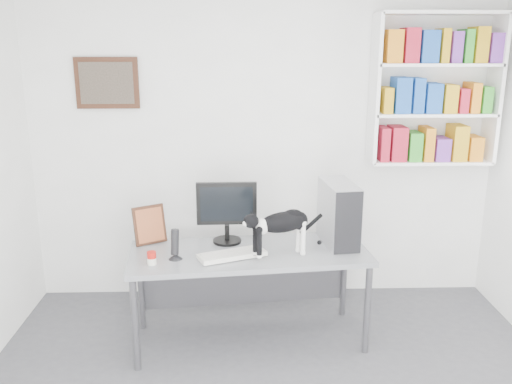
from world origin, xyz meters
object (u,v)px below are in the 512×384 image
bookshelf (435,90)px  leaning_print (149,224)px  keyboard (232,255)px  monitor (227,212)px  speaker (175,244)px  soup_can (152,258)px  desk (249,296)px  pc_tower (339,213)px  cat (281,234)px

bookshelf → leaning_print: 2.55m
bookshelf → keyboard: 2.16m
monitor → speaker: monitor is taller
keyboard → soup_can: (-0.56, -0.12, 0.03)m
desk → pc_tower: size_ratio=3.68×
keyboard → cat: cat is taller
cat → speaker: bearing=159.0°
keyboard → desk: bearing=19.7°
speaker → leaning_print: size_ratio=0.75×
pc_tower → cat: pc_tower is taller
soup_can → cat: bearing=7.3°
desk → monitor: bearing=124.6°
soup_can → speaker: bearing=30.8°
desk → cat: size_ratio=3.10×
keyboard → cat: (0.35, 0.00, 0.16)m
speaker → leaning_print: (-0.23, 0.33, 0.04)m
monitor → cat: monitor is taller
keyboard → leaning_print: (-0.63, 0.30, 0.13)m
pc_tower → speaker: bearing=-173.3°
desk → keyboard: keyboard is taller
monitor → cat: bearing=-38.8°
soup_can → cat: cat is taller
leaning_print → keyboard: bearing=-55.6°
bookshelf → soup_can: 2.64m
leaning_print → cat: bearing=-47.1°
bookshelf → soup_can: bookshelf is taller
pc_tower → soup_can: (-1.36, -0.38, -0.19)m
speaker → soup_can: size_ratio=2.48×
pc_tower → monitor: bearing=170.4°
monitor → leaning_print: bearing=179.1°
bookshelf → pc_tower: bookshelf is taller
leaning_print → soup_can: (0.08, -0.42, -0.11)m
speaker → pc_tower: bearing=29.1°
monitor → keyboard: monitor is taller
keyboard → pc_tower: (0.81, 0.26, 0.22)m
pc_tower → bookshelf: bearing=26.6°
desk → cat: cat is taller
keyboard → bookshelf: bearing=4.9°
cat → soup_can: bearing=164.4°
desk → pc_tower: 0.92m
soup_can → cat: 0.93m
bookshelf → keyboard: bookshelf is taller
keyboard → pc_tower: bearing=-3.4°
desk → monitor: size_ratio=3.60×
keyboard → speaker: 0.41m
bookshelf → desk: (-1.54, -0.72, -1.48)m
monitor → leaning_print: size_ratio=1.59×
pc_tower → soup_can: pc_tower is taller
leaning_print → cat: 1.03m
bookshelf → keyboard: bearing=-153.7°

